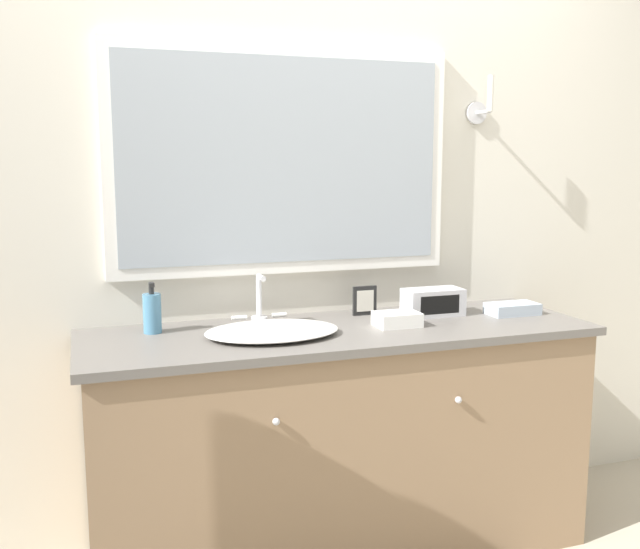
{
  "coord_description": "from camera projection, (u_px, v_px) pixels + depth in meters",
  "views": [
    {
      "loc": [
        -0.88,
        -2.03,
        1.44
      ],
      "look_at": [
        -0.08,
        0.32,
        1.05
      ],
      "focal_mm": 40.0,
      "sensor_mm": 36.0,
      "label": 1
    }
  ],
  "objects": [
    {
      "name": "wall_back",
      "position": [
        311.0,
        204.0,
        2.8
      ],
      "size": [
        8.0,
        0.18,
        2.55
      ],
      "color": "silver",
      "rests_on": "ground_plane"
    },
    {
      "name": "picture_frame",
      "position": [
        365.0,
        301.0,
        2.78
      ],
      "size": [
        0.1,
        0.01,
        0.11
      ],
      "color": "black",
      "rests_on": "vanity_counter"
    },
    {
      "name": "vanity_counter",
      "position": [
        340.0,
        440.0,
        2.63
      ],
      "size": [
        1.84,
        0.6,
        0.85
      ],
      "color": "#937556",
      "rests_on": "ground_plane"
    },
    {
      "name": "appliance_box",
      "position": [
        433.0,
        302.0,
        2.77
      ],
      "size": [
        0.23,
        0.12,
        0.11
      ],
      "color": "#BCBCC1",
      "rests_on": "vanity_counter"
    },
    {
      "name": "hand_towel_far_corner",
      "position": [
        397.0,
        319.0,
        2.59
      ],
      "size": [
        0.16,
        0.11,
        0.05
      ],
      "color": "white",
      "rests_on": "vanity_counter"
    },
    {
      "name": "sink_basin",
      "position": [
        272.0,
        330.0,
        2.46
      ],
      "size": [
        0.47,
        0.38,
        0.19
      ],
      "color": "white",
      "rests_on": "vanity_counter"
    },
    {
      "name": "hand_towel_near_sink",
      "position": [
        512.0,
        309.0,
        2.8
      ],
      "size": [
        0.2,
        0.11,
        0.04
      ],
      "color": "#A8B7C6",
      "rests_on": "vanity_counter"
    },
    {
      "name": "soap_bottle",
      "position": [
        152.0,
        313.0,
        2.48
      ],
      "size": [
        0.06,
        0.06,
        0.18
      ],
      "color": "teal",
      "rests_on": "vanity_counter"
    }
  ]
}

